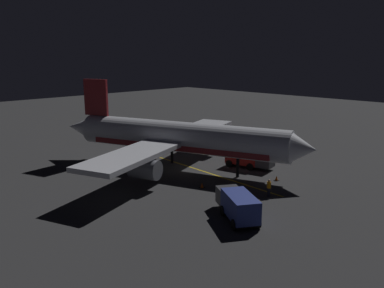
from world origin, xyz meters
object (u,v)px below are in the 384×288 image
Objects in this scene: catering_truck at (248,158)px; traffic_cone_near_left at (202,185)px; ground_crew_worker at (269,188)px; traffic_cone_near_right at (277,178)px; airliner at (176,138)px; baggage_truck at (238,205)px.

catering_truck is 9.77m from traffic_cone_near_left.
ground_crew_worker is 3.16× the size of traffic_cone_near_left.
traffic_cone_near_left is 1.00× the size of traffic_cone_near_right.
airliner is 5.25× the size of catering_truck.
catering_truck reaches higher than ground_crew_worker.
airliner is at bearing -112.69° from traffic_cone_near_left.
catering_truck is at bearing -172.43° from traffic_cone_near_left.
airliner is at bearing -114.46° from baggage_truck.
baggage_truck is 11.40× the size of traffic_cone_near_left.
airliner reaches higher than traffic_cone_near_left.
catering_truck is 10.37m from ground_crew_worker.
airliner is at bearing -67.62° from traffic_cone_near_right.
ground_crew_worker is (6.87, 7.76, -0.30)m from catering_truck.
traffic_cone_near_right is at bearing 70.31° from catering_truck.
baggage_truck is 16.16m from catering_truck.
ground_crew_worker is at bearing 24.95° from traffic_cone_near_right.
baggage_truck is at bearing 33.85° from catering_truck.
traffic_cone_near_left is 8.75m from traffic_cone_near_right.
traffic_cone_near_left is at bearing -66.81° from ground_crew_worker.
catering_truck is at bearing -131.54° from ground_crew_worker.
traffic_cone_near_left is (-3.77, -7.72, -0.97)m from baggage_truck.
ground_crew_worker is at bearing 113.19° from traffic_cone_near_left.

